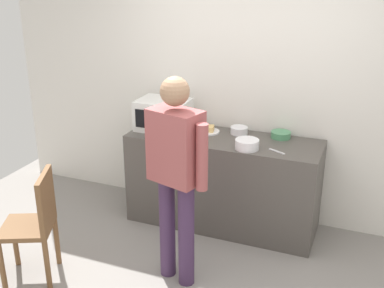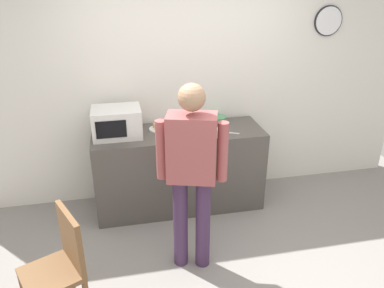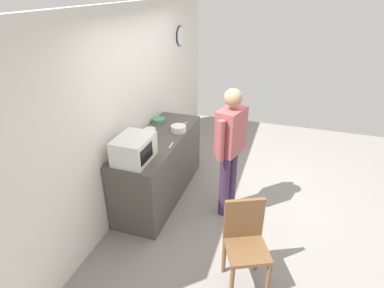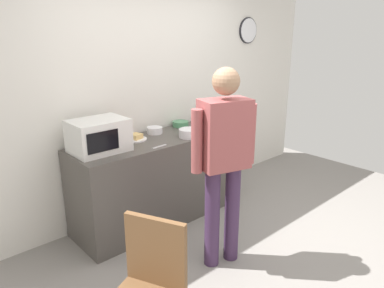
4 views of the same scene
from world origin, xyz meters
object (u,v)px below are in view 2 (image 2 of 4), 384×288
at_px(person_standing, 192,167).
at_px(spoon_utensil, 231,133).
at_px(sandwich_plate, 159,128).
at_px(wooden_chair, 60,265).
at_px(cereal_bowl, 208,132).
at_px(microwave, 117,122).
at_px(fork_utensil, 167,142).
at_px(mixing_bowl, 185,122).
at_px(salad_bowl, 218,119).

bearing_deg(person_standing, spoon_utensil, 54.18).
relative_size(sandwich_plate, person_standing, 0.13).
xyz_separation_m(person_standing, wooden_chair, (-1.07, -0.40, -0.49)).
xyz_separation_m(sandwich_plate, cereal_bowl, (0.47, -0.29, 0.02)).
bearing_deg(microwave, person_standing, -60.34).
bearing_deg(fork_utensil, mixing_bowl, 58.60).
distance_m(salad_bowl, fork_utensil, 0.80).
height_order(mixing_bowl, spoon_utensil, mixing_bowl).
distance_m(fork_utensil, spoon_utensil, 0.71).
xyz_separation_m(microwave, salad_bowl, (1.14, 0.19, -0.12)).
distance_m(salad_bowl, cereal_bowl, 0.46).
bearing_deg(sandwich_plate, spoon_utensil, -19.34).
bearing_deg(microwave, mixing_bowl, 11.33).
xyz_separation_m(mixing_bowl, fork_utensil, (-0.26, -0.42, -0.03)).
relative_size(salad_bowl, spoon_utensil, 1.10).
relative_size(microwave, sandwich_plate, 2.23).
relative_size(person_standing, wooden_chair, 1.83).
relative_size(cereal_bowl, mixing_bowl, 1.28).
relative_size(cereal_bowl, person_standing, 0.13).
bearing_deg(fork_utensil, person_standing, -82.65).
xyz_separation_m(salad_bowl, fork_utensil, (-0.66, -0.46, -0.03)).
relative_size(cereal_bowl, fork_utensil, 1.27).
xyz_separation_m(cereal_bowl, wooden_chair, (-1.41, -1.21, -0.44)).
height_order(spoon_utensil, person_standing, person_standing).
distance_m(person_standing, wooden_chair, 1.24).
bearing_deg(salad_bowl, cereal_bowl, -119.05).
distance_m(microwave, wooden_chair, 1.60).
bearing_deg(wooden_chair, spoon_utensil, 36.57).
bearing_deg(sandwich_plate, wooden_chair, -121.86).
bearing_deg(wooden_chair, person_standing, 20.67).
height_order(fork_utensil, wooden_chair, wooden_chair).
distance_m(sandwich_plate, salad_bowl, 0.70).
bearing_deg(person_standing, cereal_bowl, 67.38).
xyz_separation_m(microwave, cereal_bowl, (0.92, -0.21, -0.11)).
height_order(salad_bowl, person_standing, person_standing).
relative_size(salad_bowl, fork_utensil, 1.10).
xyz_separation_m(cereal_bowl, person_standing, (-0.34, -0.81, 0.05)).
xyz_separation_m(salad_bowl, person_standing, (-0.56, -1.21, 0.06)).
bearing_deg(person_standing, wooden_chair, -159.33).
bearing_deg(microwave, sandwich_plate, 9.59).
bearing_deg(cereal_bowl, sandwich_plate, 148.82).
xyz_separation_m(sandwich_plate, spoon_utensil, (0.74, -0.26, -0.02)).
distance_m(cereal_bowl, person_standing, 0.88).
distance_m(spoon_utensil, wooden_chair, 2.12).
xyz_separation_m(sandwich_plate, wooden_chair, (-0.93, -1.50, -0.42)).
xyz_separation_m(spoon_utensil, person_standing, (-0.61, -0.84, 0.09)).
bearing_deg(microwave, wooden_chair, -108.82).
bearing_deg(mixing_bowl, sandwich_plate, -166.05).
distance_m(salad_bowl, spoon_utensil, 0.38).
xyz_separation_m(microwave, spoon_utensil, (1.19, -0.18, -0.15)).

